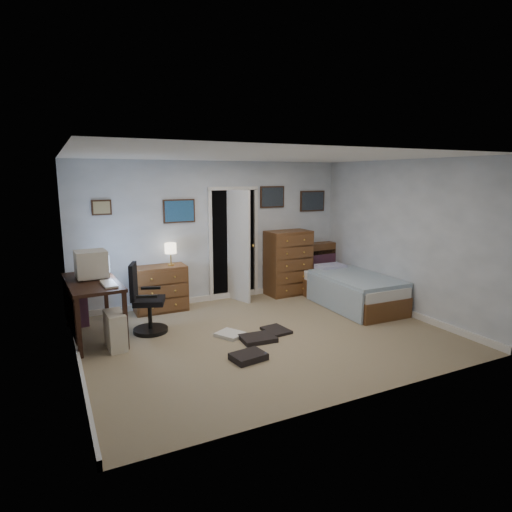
{
  "coord_description": "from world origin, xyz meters",
  "views": [
    {
      "loc": [
        -2.69,
        -5.15,
        2.24
      ],
      "look_at": [
        -0.02,
        0.3,
        1.1
      ],
      "focal_mm": 30.0,
      "sensor_mm": 36.0,
      "label": 1
    }
  ],
  "objects": [
    {
      "name": "crt_monitor",
      "position": [
        -2.18,
        1.15,
        1.02
      ],
      "size": [
        0.44,
        0.42,
        0.39
      ],
      "rotation": [
        0.0,
        0.0,
        0.06
      ],
      "color": "beige",
      "rests_on": "computer_desk"
    },
    {
      "name": "table_lamp",
      "position": [
        -0.88,
        1.78,
        1.04
      ],
      "size": [
        0.19,
        0.19,
        0.37
      ],
      "rotation": [
        0.0,
        0.0,
        -0.01
      ],
      "color": "gold",
      "rests_on": "low_dresser"
    },
    {
      "name": "keyboard",
      "position": [
        -2.02,
        0.65,
        0.83
      ],
      "size": [
        0.19,
        0.44,
        0.03
      ],
      "primitive_type": "cube",
      "rotation": [
        0.0,
        0.0,
        0.06
      ],
      "color": "beige",
      "rests_on": "computer_desk"
    },
    {
      "name": "office_chair",
      "position": [
        -1.51,
        0.86,
        0.4
      ],
      "size": [
        0.63,
        0.63,
        1.03
      ],
      "rotation": [
        0.0,
        0.0,
        -0.34
      ],
      "color": "black",
      "rests_on": "floor"
    },
    {
      "name": "tall_dresser",
      "position": [
        1.38,
        1.75,
        0.61
      ],
      "size": [
        0.85,
        0.53,
        1.22
      ],
      "primitive_type": "cube",
      "rotation": [
        0.0,
        0.0,
        0.05
      ],
      "color": "brown",
      "rests_on": "floor"
    },
    {
      "name": "wall_posters",
      "position": [
        0.57,
        1.98,
        1.75
      ],
      "size": [
        4.38,
        0.04,
        0.6
      ],
      "color": "#331E11",
      "rests_on": "floor"
    },
    {
      "name": "doorway",
      "position": [
        0.35,
        2.27,
        1.0
      ],
      "size": [
        0.96,
        1.12,
        2.05
      ],
      "color": "black",
      "rests_on": "floor"
    },
    {
      "name": "computer_desk",
      "position": [
        -2.3,
        0.99,
        0.63
      ],
      "size": [
        0.73,
        1.45,
        0.82
      ],
      "rotation": [
        0.0,
        0.0,
        0.06
      ],
      "color": "black",
      "rests_on": "floor"
    },
    {
      "name": "floor",
      "position": [
        0.0,
        0.0,
        -0.01
      ],
      "size": [
        5.0,
        4.0,
        0.02
      ],
      "primitive_type": "cube",
      "color": "tan",
      "rests_on": "ground"
    },
    {
      "name": "floor_clutter",
      "position": [
        -0.32,
        -0.22,
        0.03
      ],
      "size": [
        1.18,
        1.25,
        0.08
      ],
      "rotation": [
        0.0,
        0.0,
        -0.27
      ],
      "color": "black",
      "rests_on": "floor"
    },
    {
      "name": "pc_tower",
      "position": [
        -2.0,
        0.45,
        0.25
      ],
      "size": [
        0.25,
        0.47,
        0.49
      ],
      "rotation": [
        0.0,
        0.0,
        0.06
      ],
      "color": "beige",
      "rests_on": "floor"
    },
    {
      "name": "bed",
      "position": [
        1.99,
        0.57,
        0.29
      ],
      "size": [
        1.04,
        1.87,
        0.61
      ],
      "rotation": [
        0.0,
        0.0,
        -0.02
      ],
      "color": "brown",
      "rests_on": "floor"
    },
    {
      "name": "media_stack",
      "position": [
        -2.32,
        1.55,
        0.38
      ],
      "size": [
        0.16,
        0.16,
        0.77
      ],
      "primitive_type": "cube",
      "rotation": [
        0.0,
        0.0,
        0.07
      ],
      "color": "maroon",
      "rests_on": "floor"
    },
    {
      "name": "low_dresser",
      "position": [
        -1.08,
        1.77,
        0.38
      ],
      "size": [
        0.87,
        0.44,
        0.77
      ],
      "primitive_type": "cube",
      "rotation": [
        0.0,
        0.0,
        -0.01
      ],
      "color": "brown",
      "rests_on": "floor"
    },
    {
      "name": "headboard_bookcase",
      "position": [
        2.17,
        1.86,
        0.49
      ],
      "size": [
        1.04,
        0.32,
        0.92
      ],
      "rotation": [
        0.0,
        0.0,
        0.06
      ],
      "color": "brown",
      "rests_on": "floor"
    }
  ]
}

